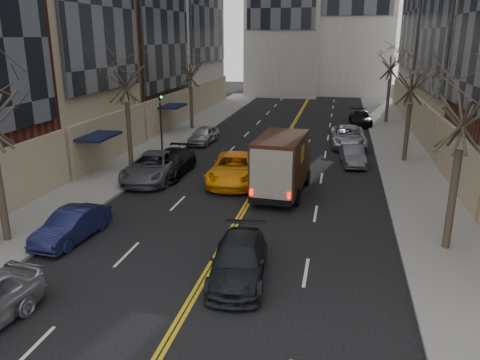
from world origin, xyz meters
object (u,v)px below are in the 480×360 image
Objects in this scene: ups_truck at (282,164)px; pedestrian at (300,180)px; observer_sedan at (239,261)px; taxi at (235,168)px.

pedestrian is at bearing 12.74° from ups_truck.
taxi is at bearing 97.41° from observer_sedan.
observer_sedan is at bearing -80.88° from taxi.
taxi is 3.59× the size of pedestrian.
ups_truck reaches higher than observer_sedan.
observer_sedan is 9.75m from pedestrian.
ups_truck is 1.04× the size of taxi.
taxi is at bearing 155.98° from ups_truck.
ups_truck reaches higher than taxi.
ups_truck is at bearing 107.93° from pedestrian.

